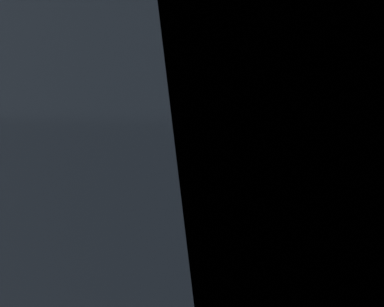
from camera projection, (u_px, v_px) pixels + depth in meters
parking_meter at (238, 133)px, 2.66m from camera, size 0.18×0.19×1.56m
pedestrian_at_meter at (126, 152)px, 2.94m from camera, size 0.65×0.55×1.80m
background_railing at (357, 171)px, 5.32m from camera, size 24.06×0.06×1.01m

